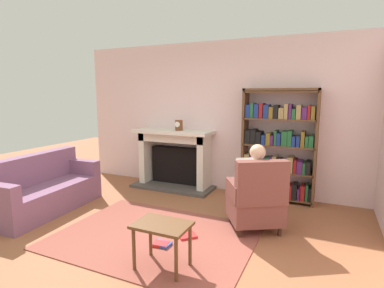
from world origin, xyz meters
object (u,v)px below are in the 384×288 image
at_px(bookshelf, 278,147).
at_px(armchair_reading, 256,199).
at_px(fireplace, 175,157).
at_px(mantel_clock, 179,125).
at_px(side_table, 162,231).
at_px(seated_reader, 254,182).
at_px(sofa_floral, 43,190).

xyz_separation_m(bookshelf, armchair_reading, (-0.04, -1.33, -0.49)).
height_order(fireplace, mantel_clock, mantel_clock).
distance_m(armchair_reading, side_table, 1.43).
relative_size(fireplace, armchair_reading, 1.59).
xyz_separation_m(fireplace, mantel_clock, (0.14, -0.10, 0.62)).
bearing_deg(fireplace, seated_reader, -33.67).
xyz_separation_m(mantel_clock, side_table, (1.06, -2.45, -0.80)).
bearing_deg(sofa_floral, mantel_clock, -40.61).
distance_m(fireplace, bookshelf, 1.93).
bearing_deg(sofa_floral, fireplace, -36.40).
distance_m(bookshelf, armchair_reading, 1.42).
relative_size(bookshelf, sofa_floral, 1.07).
height_order(mantel_clock, armchair_reading, mantel_clock).
xyz_separation_m(fireplace, bookshelf, (1.90, 0.03, 0.33)).
distance_m(seated_reader, side_table, 1.50).
distance_m(mantel_clock, armchair_reading, 2.24).
xyz_separation_m(mantel_clock, armchair_reading, (1.72, -1.20, -0.78)).
bearing_deg(mantel_clock, armchair_reading, -34.77).
distance_m(mantel_clock, side_table, 2.79).
height_order(fireplace, sofa_floral, fireplace).
height_order(seated_reader, side_table, seated_reader).
distance_m(fireplace, sofa_floral, 2.32).
relative_size(seated_reader, sofa_floral, 0.65).
bearing_deg(fireplace, mantel_clock, -37.04).
xyz_separation_m(mantel_clock, bookshelf, (1.76, 0.14, -0.29)).
height_order(seated_reader, sofa_floral, seated_reader).
relative_size(bookshelf, armchair_reading, 1.91).
bearing_deg(seated_reader, side_table, 34.96).
height_order(fireplace, bookshelf, bookshelf).
bearing_deg(sofa_floral, side_table, -107.69).
distance_m(armchair_reading, seated_reader, 0.23).
distance_m(fireplace, armchair_reading, 2.27).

